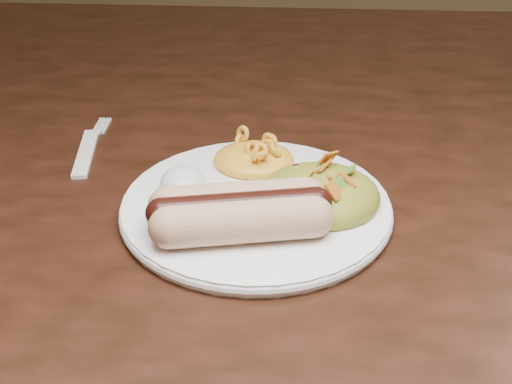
{
  "coord_description": "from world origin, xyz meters",
  "views": [
    {
      "loc": [
        -0.05,
        -0.7,
        1.09
      ],
      "look_at": [
        -0.08,
        -0.18,
        0.77
      ],
      "focal_mm": 50.0,
      "sensor_mm": 36.0,
      "label": 1
    }
  ],
  "objects": [
    {
      "name": "plate",
      "position": [
        -0.08,
        -0.18,
        0.76
      ],
      "size": [
        0.28,
        0.28,
        0.01
      ],
      "primitive_type": "cylinder",
      "rotation": [
        0.0,
        0.0,
        0.2
      ],
      "color": "white",
      "rests_on": "table"
    },
    {
      "name": "taco_salad",
      "position": [
        -0.02,
        -0.17,
        0.78
      ],
      "size": [
        0.1,
        0.1,
        0.05
      ],
      "rotation": [
        0.0,
        0.0,
        -0.0
      ],
      "color": "#C27019",
      "rests_on": "plate"
    },
    {
      "name": "mac_and_cheese",
      "position": [
        -0.08,
        -0.11,
        0.78
      ],
      "size": [
        0.1,
        0.09,
        0.03
      ],
      "primitive_type": "ellipsoid",
      "rotation": [
        0.0,
        0.0,
        -0.37
      ],
      "color": "yellow",
      "rests_on": "plate"
    },
    {
      "name": "sour_cream",
      "position": [
        -0.15,
        -0.16,
        0.77
      ],
      "size": [
        0.05,
        0.05,
        0.02
      ],
      "primitive_type": "ellipsoid",
      "rotation": [
        0.0,
        0.0,
        0.32
      ],
      "color": "silver",
      "rests_on": "plate"
    },
    {
      "name": "table",
      "position": [
        0.0,
        0.0,
        0.66
      ],
      "size": [
        1.6,
        0.9,
        0.75
      ],
      "color": "#381810",
      "rests_on": "floor"
    },
    {
      "name": "hotdog",
      "position": [
        -0.09,
        -0.22,
        0.78
      ],
      "size": [
        0.13,
        0.09,
        0.03
      ],
      "rotation": [
        0.0,
        0.0,
        0.2
      ],
      "color": "#DAA586",
      "rests_on": "plate"
    },
    {
      "name": "fork",
      "position": [
        -0.26,
        -0.08,
        0.75
      ],
      "size": [
        0.04,
        0.16,
        0.0
      ],
      "primitive_type": "cube",
      "rotation": [
        0.0,
        0.0,
        0.13
      ],
      "color": "white",
      "rests_on": "table"
    }
  ]
}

